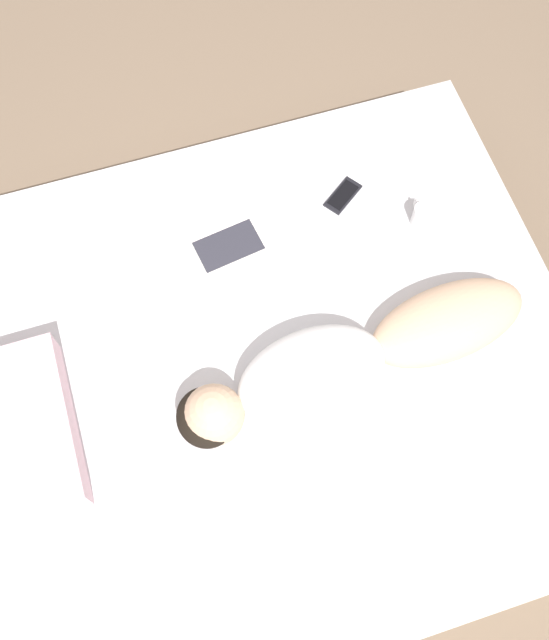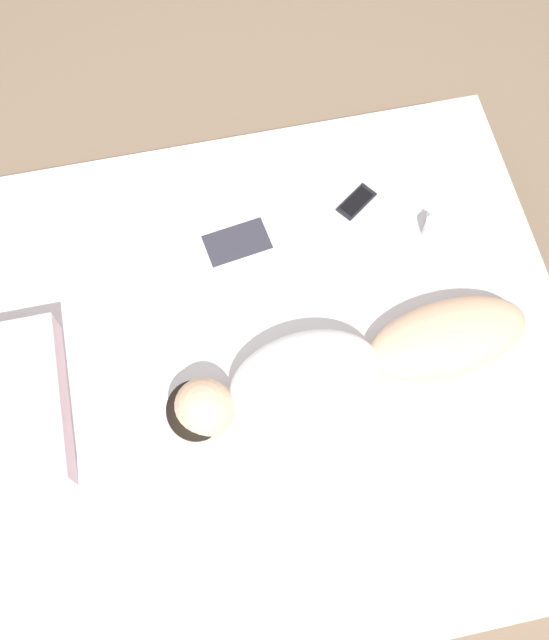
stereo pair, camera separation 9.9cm
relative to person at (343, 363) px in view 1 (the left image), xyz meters
The scene contains 7 objects.
ground_plane 0.64m from the person, 66.41° to the left, with size 12.00×12.00×0.00m, color #7A6651.
bed 0.43m from the person, 66.41° to the left, with size 1.98×2.26×0.49m.
person is the anchor object (origin of this frame).
open_magazine 0.54m from the person, 24.00° to the left, with size 0.48×0.40×0.01m.
coffee_mug 0.68m from the person, 45.34° to the right, with size 0.11×0.07×0.10m.
cell_phone 0.72m from the person, 20.08° to the right, with size 0.15×0.17×0.01m.
pillow 1.11m from the person, 84.93° to the left, with size 0.57×0.40×0.14m.
Camera 1 is at (-0.84, 0.23, 2.93)m, focal length 42.00 mm.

